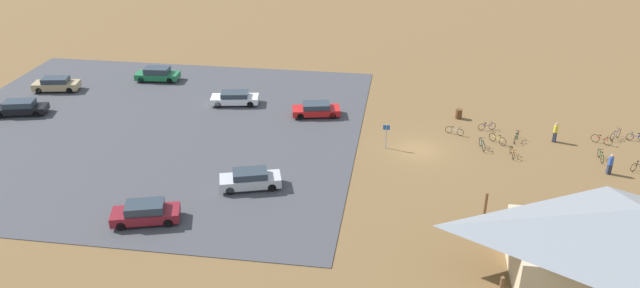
{
  "coord_description": "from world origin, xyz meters",
  "views": [
    {
      "loc": [
        1.43,
        46.49,
        23.16
      ],
      "look_at": [
        7.96,
        2.5,
        1.2
      ],
      "focal_mm": 34.53,
      "sensor_mm": 36.0,
      "label": 1
    }
  ],
  "objects_px": {
    "bike_pavilion": "(638,242)",
    "visitor_by_pavilion": "(610,164)",
    "car_green_back_corner": "(157,74)",
    "visitor_near_lot": "(555,132)",
    "bicycle_yellow_near_sign": "(498,139)",
    "car_silver_far_end": "(250,179)",
    "car_tan_front_row": "(56,84)",
    "bicycle_purple_lone_east": "(487,126)",
    "car_white_near_entry": "(235,98)",
    "lot_sign": "(386,133)",
    "bicycle_green_front_row": "(516,137)",
    "bicycle_red_yard_left": "(602,140)",
    "bicycle_silver_yard_center": "(615,135)",
    "bicycle_orange_yard_front": "(512,152)",
    "car_maroon_by_curb": "(145,213)",
    "bicycle_black_edge_south": "(638,166)",
    "car_black_second_row": "(20,108)",
    "car_red_inner_stall": "(316,109)",
    "bicycle_green_near_porch": "(601,156)",
    "bicycle_white_mid_cluster": "(455,131)",
    "bicycle_blue_yard_right": "(636,137)",
    "trash_bin": "(459,114)",
    "bicycle_teal_lone_west": "(482,144)"
  },
  "relations": [
    {
      "from": "bicycle_silver_yard_center",
      "to": "visitor_near_lot",
      "type": "xyz_separation_m",
      "value": [
        5.31,
        1.33,
        0.53
      ]
    },
    {
      "from": "car_silver_far_end",
      "to": "car_green_back_corner",
      "type": "xyz_separation_m",
      "value": [
        15.47,
        -20.71,
        0.01
      ]
    },
    {
      "from": "car_maroon_by_curb",
      "to": "lot_sign",
      "type": "bearing_deg",
      "value": -138.49
    },
    {
      "from": "bicycle_green_front_row",
      "to": "car_white_near_entry",
      "type": "bearing_deg",
      "value": -9.49
    },
    {
      "from": "lot_sign",
      "to": "car_maroon_by_curb",
      "type": "distance_m",
      "value": 20.57
    },
    {
      "from": "bicycle_green_front_row",
      "to": "visitor_near_lot",
      "type": "relative_size",
      "value": 0.98
    },
    {
      "from": "bicycle_yellow_near_sign",
      "to": "car_silver_far_end",
      "type": "relative_size",
      "value": 0.28
    },
    {
      "from": "bicycle_green_near_porch",
      "to": "bicycle_silver_yard_center",
      "type": "bearing_deg",
      "value": -117.76
    },
    {
      "from": "bike_pavilion",
      "to": "bicycle_purple_lone_east",
      "type": "relative_size",
      "value": 10.28
    },
    {
      "from": "bike_pavilion",
      "to": "bicycle_silver_yard_center",
      "type": "height_order",
      "value": "bike_pavilion"
    },
    {
      "from": "bicycle_black_edge_south",
      "to": "bicycle_yellow_near_sign",
      "type": "bearing_deg",
      "value": -17.04
    },
    {
      "from": "bicycle_yellow_near_sign",
      "to": "car_white_near_entry",
      "type": "relative_size",
      "value": 0.28
    },
    {
      "from": "car_green_back_corner",
      "to": "car_silver_far_end",
      "type": "bearing_deg",
      "value": 126.75
    },
    {
      "from": "bicycle_purple_lone_east",
      "to": "car_white_near_entry",
      "type": "bearing_deg",
      "value": -5.68
    },
    {
      "from": "car_white_near_entry",
      "to": "car_green_back_corner",
      "type": "distance_m",
      "value": 11.26
    },
    {
      "from": "bicycle_green_near_porch",
      "to": "bicycle_green_front_row",
      "type": "height_order",
      "value": "same"
    },
    {
      "from": "bicycle_yellow_near_sign",
      "to": "bicycle_black_edge_south",
      "type": "distance_m",
      "value": 10.89
    },
    {
      "from": "bicycle_orange_yard_front",
      "to": "bicycle_red_yard_left",
      "type": "bearing_deg",
      "value": -155.81
    },
    {
      "from": "visitor_near_lot",
      "to": "car_green_back_corner",
      "type": "bearing_deg",
      "value": -13.23
    },
    {
      "from": "car_black_second_row",
      "to": "car_red_inner_stall",
      "type": "distance_m",
      "value": 27.75
    },
    {
      "from": "bicycle_black_edge_south",
      "to": "car_red_inner_stall",
      "type": "height_order",
      "value": "car_red_inner_stall"
    },
    {
      "from": "bicycle_green_near_porch",
      "to": "bicycle_green_front_row",
      "type": "bearing_deg",
      "value": -22.76
    },
    {
      "from": "car_silver_far_end",
      "to": "visitor_near_lot",
      "type": "relative_size",
      "value": 2.74
    },
    {
      "from": "lot_sign",
      "to": "bicycle_yellow_near_sign",
      "type": "bearing_deg",
      "value": -166.31
    },
    {
      "from": "bicycle_silver_yard_center",
      "to": "bicycle_white_mid_cluster",
      "type": "bearing_deg",
      "value": 4.62
    },
    {
      "from": "bicycle_red_yard_left",
      "to": "visitor_by_pavilion",
      "type": "distance_m",
      "value": 5.53
    },
    {
      "from": "bicycle_black_edge_south",
      "to": "bicycle_white_mid_cluster",
      "type": "relative_size",
      "value": 0.92
    },
    {
      "from": "lot_sign",
      "to": "bicycle_silver_yard_center",
      "type": "relative_size",
      "value": 1.66
    },
    {
      "from": "car_maroon_by_curb",
      "to": "car_red_inner_stall",
      "type": "xyz_separation_m",
      "value": [
        -8.61,
        -19.36,
        -0.07
      ]
    },
    {
      "from": "bicycle_purple_lone_east",
      "to": "car_maroon_by_curb",
      "type": "bearing_deg",
      "value": 37.59
    },
    {
      "from": "bicycle_yellow_near_sign",
      "to": "car_silver_far_end",
      "type": "bearing_deg",
      "value": 28.86
    },
    {
      "from": "bicycle_black_edge_south",
      "to": "car_red_inner_stall",
      "type": "xyz_separation_m",
      "value": [
        26.56,
        -6.64,
        0.32
      ]
    },
    {
      "from": "lot_sign",
      "to": "car_tan_front_row",
      "type": "xyz_separation_m",
      "value": [
        34.17,
        -8.18,
        -0.66
      ]
    },
    {
      "from": "bicycle_red_yard_left",
      "to": "bicycle_green_front_row",
      "type": "height_order",
      "value": "bicycle_green_front_row"
    },
    {
      "from": "bicycle_yellow_near_sign",
      "to": "car_white_near_entry",
      "type": "bearing_deg",
      "value": -11.68
    },
    {
      "from": "car_silver_far_end",
      "to": "car_tan_front_row",
      "type": "distance_m",
      "value": 29.54
    },
    {
      "from": "bike_pavilion",
      "to": "car_silver_far_end",
      "type": "bearing_deg",
      "value": -16.77
    },
    {
      "from": "trash_bin",
      "to": "car_green_back_corner",
      "type": "xyz_separation_m",
      "value": [
        31.41,
        -5.39,
        0.31
      ]
    },
    {
      "from": "bicycle_teal_lone_west",
      "to": "bicycle_silver_yard_center",
      "type": "height_order",
      "value": "bicycle_silver_yard_center"
    },
    {
      "from": "car_maroon_by_curb",
      "to": "bicycle_black_edge_south",
      "type": "bearing_deg",
      "value": -160.12
    },
    {
      "from": "bike_pavilion",
      "to": "visitor_by_pavilion",
      "type": "bearing_deg",
      "value": -100.19
    },
    {
      "from": "car_white_near_entry",
      "to": "bicycle_purple_lone_east",
      "type": "bearing_deg",
      "value": 174.32
    },
    {
      "from": "bicycle_silver_yard_center",
      "to": "car_black_second_row",
      "type": "bearing_deg",
      "value": 2.87
    },
    {
      "from": "lot_sign",
      "to": "bicycle_blue_yard_right",
      "type": "xyz_separation_m",
      "value": [
        -21.21,
        -4.57,
        -1.07
      ]
    },
    {
      "from": "car_black_second_row",
      "to": "car_white_near_entry",
      "type": "bearing_deg",
      "value": -164.41
    },
    {
      "from": "car_green_back_corner",
      "to": "visitor_near_lot",
      "type": "relative_size",
      "value": 2.67
    },
    {
      "from": "trash_bin",
      "to": "car_maroon_by_curb",
      "type": "bearing_deg",
      "value": 43.68
    },
    {
      "from": "bicycle_purple_lone_east",
      "to": "bicycle_silver_yard_center",
      "type": "relative_size",
      "value": 1.19
    },
    {
      "from": "bicycle_blue_yard_right",
      "to": "bicycle_red_yard_left",
      "type": "bearing_deg",
      "value": 18.93
    },
    {
      "from": "lot_sign",
      "to": "bicycle_black_edge_south",
      "type": "height_order",
      "value": "lot_sign"
    }
  ]
}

